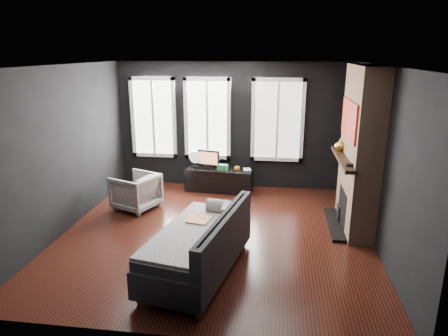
# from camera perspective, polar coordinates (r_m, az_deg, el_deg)

# --- Properties ---
(floor) EXTENTS (5.00, 5.00, 0.00)m
(floor) POSITION_cam_1_polar(r_m,az_deg,el_deg) (6.68, -1.21, -9.36)
(floor) COLOR black
(floor) RESTS_ON ground
(ceiling) EXTENTS (5.00, 5.00, 0.00)m
(ceiling) POSITION_cam_1_polar(r_m,az_deg,el_deg) (6.02, -1.36, 14.44)
(ceiling) COLOR white
(ceiling) RESTS_ON ground
(wall_back) EXTENTS (5.00, 0.02, 2.70)m
(wall_back) POSITION_cam_1_polar(r_m,az_deg,el_deg) (8.64, 1.28, 6.02)
(wall_back) COLOR black
(wall_back) RESTS_ON ground
(wall_left) EXTENTS (0.02, 5.00, 2.70)m
(wall_left) POSITION_cam_1_polar(r_m,az_deg,el_deg) (7.04, -21.83, 2.45)
(wall_left) COLOR black
(wall_left) RESTS_ON ground
(wall_right) EXTENTS (0.02, 5.00, 2.70)m
(wall_right) POSITION_cam_1_polar(r_m,az_deg,el_deg) (6.34, 21.64, 1.03)
(wall_right) COLOR black
(wall_right) RESTS_ON ground
(windows) EXTENTS (4.00, 0.16, 1.76)m
(windows) POSITION_cam_1_polar(r_m,az_deg,el_deg) (8.54, -1.78, 12.86)
(windows) COLOR white
(windows) RESTS_ON wall_back
(fireplace) EXTENTS (0.70, 1.62, 2.70)m
(fireplace) POSITION_cam_1_polar(r_m,az_deg,el_deg) (6.87, 18.88, 2.42)
(fireplace) COLOR #93724C
(fireplace) RESTS_ON floor
(sofa) EXTENTS (1.40, 2.21, 0.88)m
(sofa) POSITION_cam_1_polar(r_m,az_deg,el_deg) (5.46, -3.78, -10.48)
(sofa) COLOR #27272A
(sofa) RESTS_ON floor
(stripe_pillow) EXTENTS (0.10, 0.35, 0.34)m
(stripe_pillow) POSITION_cam_1_polar(r_m,az_deg,el_deg) (5.73, 0.22, -6.93)
(stripe_pillow) COLOR gray
(stripe_pillow) RESTS_ON sofa
(armchair) EXTENTS (0.91, 0.94, 0.75)m
(armchair) POSITION_cam_1_polar(r_m,az_deg,el_deg) (7.75, -12.50, -3.06)
(armchair) COLOR white
(armchair) RESTS_ON floor
(media_console) EXTENTS (1.46, 0.58, 0.49)m
(media_console) POSITION_cam_1_polar(r_m,az_deg,el_deg) (8.56, -0.68, -1.72)
(media_console) COLOR black
(media_console) RESTS_ON floor
(monitor) EXTENTS (0.51, 0.21, 0.44)m
(monitor) POSITION_cam_1_polar(r_m,az_deg,el_deg) (8.52, -2.24, 1.44)
(monitor) COLOR black
(monitor) RESTS_ON media_console
(desk_fan) EXTENTS (0.30, 0.30, 0.37)m
(desk_fan) POSITION_cam_1_polar(r_m,az_deg,el_deg) (8.60, -4.13, 1.30)
(desk_fan) COLOR gray
(desk_fan) RESTS_ON media_console
(mug) EXTENTS (0.13, 0.11, 0.11)m
(mug) POSITION_cam_1_polar(r_m,az_deg,el_deg) (8.36, 1.91, -0.01)
(mug) COLOR orange
(mug) RESTS_ON media_console
(book) EXTENTS (0.15, 0.05, 0.20)m
(book) POSITION_cam_1_polar(r_m,az_deg,el_deg) (8.42, 2.82, 0.41)
(book) COLOR #B0A98B
(book) RESTS_ON media_console
(storage_box) EXTENTS (0.24, 0.18, 0.11)m
(storage_box) POSITION_cam_1_polar(r_m,az_deg,el_deg) (8.41, -0.20, 0.10)
(storage_box) COLOR #2B7642
(storage_box) RESTS_ON media_console
(mantel_vase) EXTENTS (0.27, 0.28, 0.20)m
(mantel_vase) POSITION_cam_1_polar(r_m,az_deg,el_deg) (7.26, 16.28, 3.21)
(mantel_vase) COLOR gold
(mantel_vase) RESTS_ON fireplace
(mantel_clock) EXTENTS (0.15, 0.15, 0.04)m
(mantel_clock) POSITION_cam_1_polar(r_m,az_deg,el_deg) (6.32, 17.49, 0.44)
(mantel_clock) COLOR black
(mantel_clock) RESTS_ON fireplace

